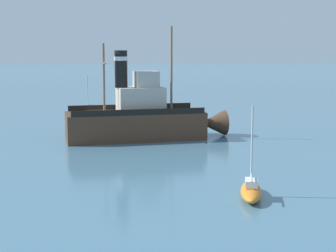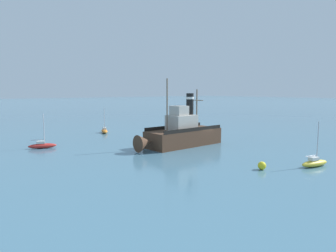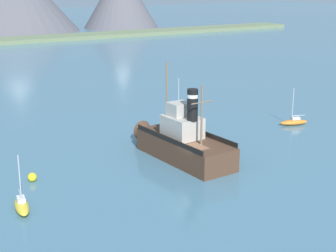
% 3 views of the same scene
% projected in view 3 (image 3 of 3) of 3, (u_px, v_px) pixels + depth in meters
% --- Properties ---
extents(ground_plane, '(600.00, 600.00, 0.00)m').
position_uv_depth(ground_plane, '(192.00, 170.00, 51.24)').
color(ground_plane, '#477289').
extents(old_tugboat, '(5.10, 14.57, 9.90)m').
position_uv_depth(old_tugboat, '(181.00, 142.00, 54.16)').
color(old_tugboat, '#4C3323').
rests_on(old_tugboat, ground).
extents(sailboat_orange, '(3.95, 2.24, 4.90)m').
position_uv_depth(sailboat_orange, '(294.00, 122.00, 66.99)').
color(sailboat_orange, orange).
rests_on(sailboat_orange, ground).
extents(sailboat_yellow, '(1.71, 3.93, 4.90)m').
position_uv_depth(sailboat_yellow, '(22.00, 205.00, 42.22)').
color(sailboat_yellow, gold).
rests_on(sailboat_yellow, ground).
extents(sailboat_red, '(2.12, 3.96, 4.90)m').
position_uv_depth(sailboat_red, '(178.00, 109.00, 73.77)').
color(sailboat_red, '#B22823').
rests_on(sailboat_red, ground).
extents(mooring_buoy, '(0.85, 0.85, 0.85)m').
position_uv_depth(mooring_buoy, '(32.00, 177.00, 48.21)').
color(mooring_buoy, yellow).
rests_on(mooring_buoy, ground).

